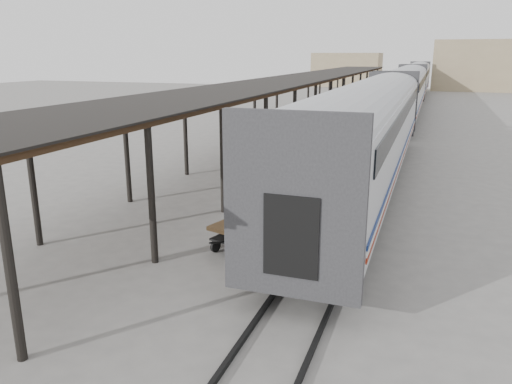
{
  "coord_description": "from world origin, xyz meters",
  "views": [
    {
      "loc": [
        5.77,
        -13.49,
        5.74
      ],
      "look_at": [
        0.91,
        0.26,
        1.7
      ],
      "focal_mm": 35.0,
      "sensor_mm": 36.0,
      "label": 1
    }
  ],
  "objects_px": {
    "luggage_tug": "(293,131)",
    "porter": "(248,200)",
    "baggage_cart": "(248,226)",
    "pedestrian": "(293,131)"
  },
  "relations": [
    {
      "from": "baggage_cart",
      "to": "luggage_tug",
      "type": "xyz_separation_m",
      "value": [
        -4.03,
        19.87,
        -0.07
      ]
    },
    {
      "from": "luggage_tug",
      "to": "pedestrian",
      "type": "height_order",
      "value": "pedestrian"
    },
    {
      "from": "luggage_tug",
      "to": "baggage_cart",
      "type": "bearing_deg",
      "value": -54.37
    },
    {
      "from": "luggage_tug",
      "to": "porter",
      "type": "height_order",
      "value": "porter"
    },
    {
      "from": "baggage_cart",
      "to": "porter",
      "type": "height_order",
      "value": "porter"
    },
    {
      "from": "baggage_cart",
      "to": "pedestrian",
      "type": "xyz_separation_m",
      "value": [
        -3.61,
        18.34,
        0.21
      ]
    },
    {
      "from": "luggage_tug",
      "to": "pedestrian",
      "type": "bearing_deg",
      "value": -50.54
    },
    {
      "from": "luggage_tug",
      "to": "porter",
      "type": "distance_m",
      "value": 20.99
    },
    {
      "from": "baggage_cart",
      "to": "porter",
      "type": "bearing_deg",
      "value": -52.52
    },
    {
      "from": "pedestrian",
      "to": "porter",
      "type": "bearing_deg",
      "value": 108.21
    }
  ]
}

